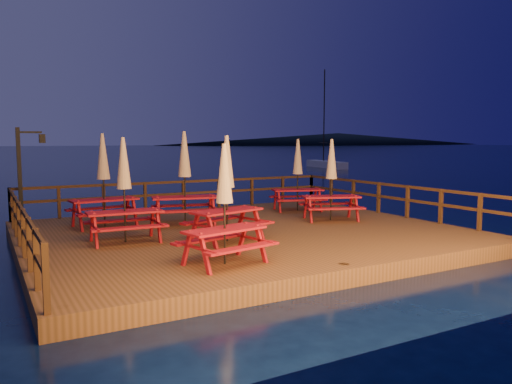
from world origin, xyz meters
TOP-DOWN VIEW (x-y plane):
  - ground at (0.00, 0.00)m, footprint 500.00×500.00m
  - deck at (0.00, 0.00)m, footprint 12.00×10.00m
  - deck_piles at (0.00, 0.00)m, footprint 11.44×9.44m
  - railing at (0.00, 1.78)m, footprint 11.80×9.75m
  - lamp_post at (-5.39, 4.55)m, footprint 0.85×0.18m
  - headland_right at (185.00, 230.00)m, footprint 230.40×86.40m
  - sailboat at (26.14, 30.73)m, footprint 2.33×7.30m
  - picnic_table_0 at (3.60, 2.55)m, footprint 2.23×2.03m
  - picnic_table_1 at (-3.40, 2.52)m, footprint 2.09×1.78m
  - picnic_table_2 at (-2.20, -3.39)m, footprint 2.04×1.80m
  - picnic_table_3 at (-3.45, -0.08)m, footprint 1.94×1.63m
  - picnic_table_4 at (3.33, 0.20)m, footprint 2.26×2.08m
  - picnic_table_5 at (-1.11, 1.78)m, footprint 2.35×2.08m
  - picnic_table_6 at (-1.12, -1.25)m, footprint 2.25×2.01m

SIDE VIEW (x-z plane):
  - deck_piles at x=0.00m, z-range -1.00..0.40m
  - ground at x=0.00m, z-range 0.00..0.00m
  - deck at x=0.00m, z-range 0.00..0.40m
  - sailboat at x=26.14m, z-range -4.99..5.70m
  - railing at x=0.00m, z-range 0.61..1.71m
  - picnic_table_2 at x=-2.20m, z-range 0.45..2.99m
  - picnic_table_4 at x=3.33m, z-range 0.45..3.09m
  - picnic_table_0 at x=3.60m, z-range 0.45..3.09m
  - picnic_table_3 at x=-3.45m, z-range 0.45..3.13m
  - picnic_table_6 at x=-1.12m, z-range 0.45..3.18m
  - picnic_table_1 at x=-3.40m, z-range 0.45..3.25m
  - picnic_table_5 at x=-1.11m, z-range 0.46..3.33m
  - lamp_post at x=-5.39m, z-range 0.70..3.70m
  - headland_right at x=185.00m, z-range 0.00..7.00m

